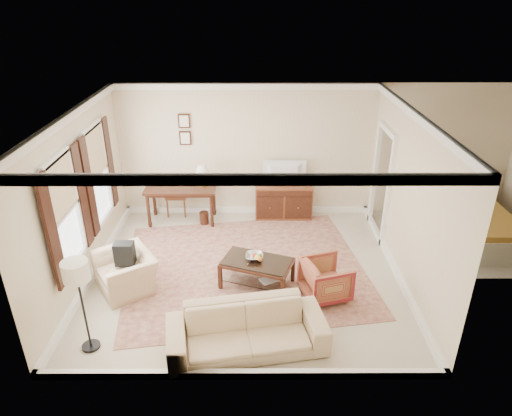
{
  "coord_description": "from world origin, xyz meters",
  "views": [
    {
      "loc": [
        0.18,
        -6.89,
        4.66
      ],
      "look_at": [
        0.2,
        0.3,
        1.15
      ],
      "focal_mm": 32.0,
      "sensor_mm": 36.0,
      "label": 1
    }
  ],
  "objects_px": {
    "sideboard": "(283,201)",
    "club_armchair": "(125,266)",
    "tv": "(285,166)",
    "striped_armchair": "(326,278)",
    "sofa": "(247,324)",
    "writing_desk": "(181,191)",
    "coffee_table": "(257,266)"
  },
  "relations": [
    {
      "from": "writing_desk",
      "to": "sideboard",
      "type": "relative_size",
      "value": 1.21
    },
    {
      "from": "sideboard",
      "to": "striped_armchair",
      "type": "distance_m",
      "value": 2.98
    },
    {
      "from": "sofa",
      "to": "striped_armchair",
      "type": "bearing_deg",
      "value": 33.02
    },
    {
      "from": "coffee_table",
      "to": "striped_armchair",
      "type": "xyz_separation_m",
      "value": [
        1.12,
        -0.32,
        -0.02
      ]
    },
    {
      "from": "sideboard",
      "to": "club_armchair",
      "type": "xyz_separation_m",
      "value": [
        -2.81,
        -2.68,
        0.05
      ]
    },
    {
      "from": "writing_desk",
      "to": "sideboard",
      "type": "bearing_deg",
      "value": 5.31
    },
    {
      "from": "tv",
      "to": "sofa",
      "type": "xyz_separation_m",
      "value": [
        -0.75,
        -4.11,
        -0.77
      ]
    },
    {
      "from": "writing_desk",
      "to": "sideboard",
      "type": "distance_m",
      "value": 2.25
    },
    {
      "from": "tv",
      "to": "writing_desk",
      "type": "bearing_deg",
      "value": 4.8
    },
    {
      "from": "striped_armchair",
      "to": "sofa",
      "type": "relative_size",
      "value": 0.33
    },
    {
      "from": "club_armchair",
      "to": "tv",
      "type": "bearing_deg",
      "value": 99.88
    },
    {
      "from": "sofa",
      "to": "writing_desk",
      "type": "bearing_deg",
      "value": 100.18
    },
    {
      "from": "club_armchair",
      "to": "writing_desk",
      "type": "bearing_deg",
      "value": 132.84
    },
    {
      "from": "tv",
      "to": "striped_armchair",
      "type": "bearing_deg",
      "value": 100.28
    },
    {
      "from": "tv",
      "to": "club_armchair",
      "type": "xyz_separation_m",
      "value": [
        -2.81,
        -2.66,
        -0.78
      ]
    },
    {
      "from": "sideboard",
      "to": "coffee_table",
      "type": "xyz_separation_m",
      "value": [
        -0.6,
        -2.61,
        -0.0
      ]
    },
    {
      "from": "writing_desk",
      "to": "sofa",
      "type": "bearing_deg",
      "value": -69.6
    },
    {
      "from": "sideboard",
      "to": "club_armchair",
      "type": "distance_m",
      "value": 3.89
    },
    {
      "from": "coffee_table",
      "to": "club_armchair",
      "type": "distance_m",
      "value": 2.22
    },
    {
      "from": "sideboard",
      "to": "tv",
      "type": "relative_size",
      "value": 1.38
    },
    {
      "from": "sideboard",
      "to": "sofa",
      "type": "relative_size",
      "value": 0.56
    },
    {
      "from": "coffee_table",
      "to": "sideboard",
      "type": "bearing_deg",
      "value": 77.14
    },
    {
      "from": "coffee_table",
      "to": "club_armchair",
      "type": "xyz_separation_m",
      "value": [
        -2.21,
        -0.07,
        0.05
      ]
    },
    {
      "from": "writing_desk",
      "to": "striped_armchair",
      "type": "xyz_separation_m",
      "value": [
        2.74,
        -2.73,
        -0.34
      ]
    },
    {
      "from": "sideboard",
      "to": "tv",
      "type": "height_order",
      "value": "tv"
    },
    {
      "from": "sideboard",
      "to": "sofa",
      "type": "distance_m",
      "value": 4.2
    },
    {
      "from": "tv",
      "to": "coffee_table",
      "type": "xyz_separation_m",
      "value": [
        -0.6,
        -2.59,
        -0.83
      ]
    },
    {
      "from": "tv",
      "to": "club_armchair",
      "type": "distance_m",
      "value": 3.95
    },
    {
      "from": "writing_desk",
      "to": "coffee_table",
      "type": "height_order",
      "value": "writing_desk"
    },
    {
      "from": "striped_armchair",
      "to": "club_armchair",
      "type": "bearing_deg",
      "value": 69.07
    },
    {
      "from": "sideboard",
      "to": "writing_desk",
      "type": "bearing_deg",
      "value": -174.69
    },
    {
      "from": "writing_desk",
      "to": "sideboard",
      "type": "height_order",
      "value": "writing_desk"
    }
  ]
}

